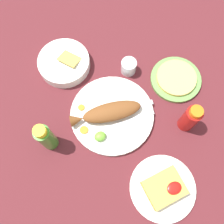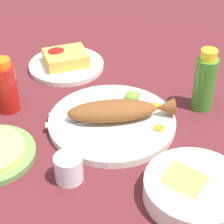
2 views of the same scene
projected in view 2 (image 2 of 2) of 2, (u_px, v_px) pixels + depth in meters
The scene contains 14 objects.
ground_plane at pixel (112, 125), 0.97m from camera, with size 4.00×4.00×0.00m, color #561E23.
main_plate at pixel (112, 122), 0.96m from camera, with size 0.30×0.30×0.02m, color silver.
fried_fish at pixel (118, 111), 0.95m from camera, with size 0.26×0.11×0.05m.
fork_near at pixel (80, 122), 0.94m from camera, with size 0.18×0.05×0.00m.
fork_far at pixel (82, 111), 0.98m from camera, with size 0.19×0.03×0.00m.
carrot_slice_near at pixel (159, 128), 0.93m from camera, with size 0.02×0.02×0.00m, color orange.
carrot_slice_mid at pixel (155, 106), 1.00m from camera, with size 0.03×0.03×0.00m, color orange.
lime_wedge_main at pixel (132, 96), 1.02m from camera, with size 0.04×0.03×0.02m, color #6BB233.
hot_sauce_bottle_red at pixel (6, 87), 0.98m from camera, with size 0.06×0.06×0.14m.
hot_sauce_bottle_green at pixel (205, 82), 0.98m from camera, with size 0.05×0.05×0.16m.
salt_cup at pixel (69, 169), 0.81m from camera, with size 0.06×0.06×0.06m.
side_plate_fries at pixel (66, 65), 1.19m from camera, with size 0.22×0.22×0.01m, color silver.
fries_pile at pixel (66, 58), 1.17m from camera, with size 0.12×0.10×0.04m.
guacamole_bowl at pixel (195, 189), 0.77m from camera, with size 0.20×0.20×0.06m.
Camera 2 is at (0.26, 0.72, 0.59)m, focal length 65.00 mm.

